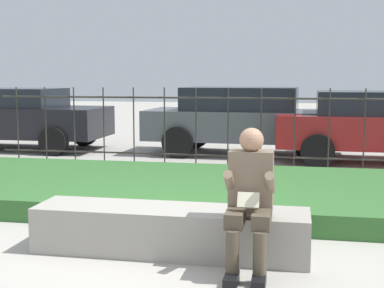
{
  "coord_description": "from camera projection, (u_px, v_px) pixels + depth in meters",
  "views": [
    {
      "loc": [
        1.43,
        -4.81,
        1.67
      ],
      "look_at": [
        0.3,
        1.03,
        0.92
      ],
      "focal_mm": 50.0,
      "sensor_mm": 36.0,
      "label": 1
    }
  ],
  "objects": [
    {
      "name": "car_parked_right",
      "position": [
        382.0,
        125.0,
        10.44
      ],
      "size": [
        4.11,
        2.04,
        1.39
      ],
      "rotation": [
        0.0,
        0.0,
        -0.02
      ],
      "color": "maroon",
      "rests_on": "ground_plane"
    },
    {
      "name": "car_parked_left",
      "position": [
        17.0,
        117.0,
        12.38
      ],
      "size": [
        4.08,
        1.9,
        1.41
      ],
      "rotation": [
        0.0,
        0.0,
        -0.0
      ],
      "color": "black",
      "rests_on": "ground_plane"
    },
    {
      "name": "iron_fence",
      "position": [
        212.0,
        128.0,
        9.35
      ],
      "size": [
        7.98,
        0.03,
        1.48
      ],
      "color": "#332D28",
      "rests_on": "ground_plane"
    },
    {
      "name": "person_seated_reader",
      "position": [
        250.0,
        195.0,
        4.56
      ],
      "size": [
        0.42,
        0.73,
        1.24
      ],
      "color": "black",
      "rests_on": "ground_plane"
    },
    {
      "name": "car_parked_center",
      "position": [
        246.0,
        119.0,
        11.47
      ],
      "size": [
        4.43,
        1.95,
        1.45
      ],
      "rotation": [
        0.0,
        0.0,
        -0.04
      ],
      "color": "#4C5156",
      "rests_on": "ground_plane"
    },
    {
      "name": "ground_plane",
      "position": [
        141.0,
        251.0,
        5.16
      ],
      "size": [
        60.0,
        60.0,
        0.0
      ],
      "primitive_type": "plane",
      "color": "#A8A399"
    },
    {
      "name": "stone_bench",
      "position": [
        170.0,
        233.0,
        5.08
      ],
      "size": [
        2.61,
        0.59,
        0.44
      ],
      "color": "gray",
      "rests_on": "ground_plane"
    },
    {
      "name": "grass_berm",
      "position": [
        187.0,
        190.0,
        7.31
      ],
      "size": [
        9.98,
        3.05,
        0.26
      ],
      "color": "#33662D",
      "rests_on": "ground_plane"
    }
  ]
}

